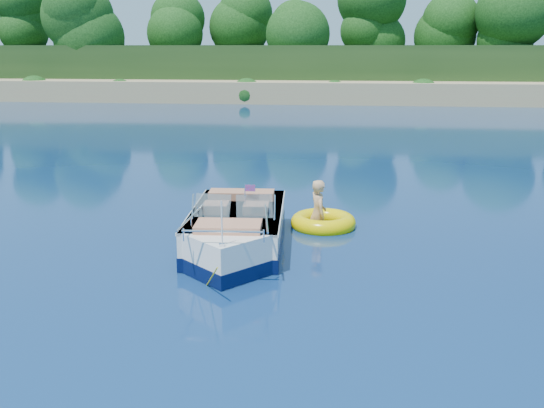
# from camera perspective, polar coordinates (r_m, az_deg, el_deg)

# --- Properties ---
(ground) EXTENTS (160.00, 160.00, 0.00)m
(ground) POSITION_cam_1_polar(r_m,az_deg,el_deg) (8.94, -0.27, -11.46)
(ground) COLOR #091942
(ground) RESTS_ON ground
(shoreline) EXTENTS (170.00, 59.00, 6.00)m
(shoreline) POSITION_cam_1_polar(r_m,az_deg,el_deg) (71.81, 5.83, 12.21)
(shoreline) COLOR tan
(shoreline) RESTS_ON ground
(treeline) EXTENTS (150.00, 7.12, 8.19)m
(treeline) POSITION_cam_1_polar(r_m,az_deg,el_deg) (49.02, 5.63, 16.46)
(treeline) COLOR #311F10
(treeline) RESTS_ON ground
(motorboat) EXTENTS (2.02, 5.10, 1.70)m
(motorboat) POSITION_cam_1_polar(r_m,az_deg,el_deg) (12.03, -3.44, -2.82)
(motorboat) COLOR white
(motorboat) RESTS_ON ground
(tow_tube) EXTENTS (1.47, 1.47, 0.39)m
(tow_tube) POSITION_cam_1_polar(r_m,az_deg,el_deg) (13.64, 4.84, -1.73)
(tow_tube) COLOR #F1D200
(tow_tube) RESTS_ON ground
(boy) EXTENTS (0.67, 0.94, 1.69)m
(boy) POSITION_cam_1_polar(r_m,az_deg,el_deg) (13.65, 4.28, -2.15)
(boy) COLOR tan
(boy) RESTS_ON ground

